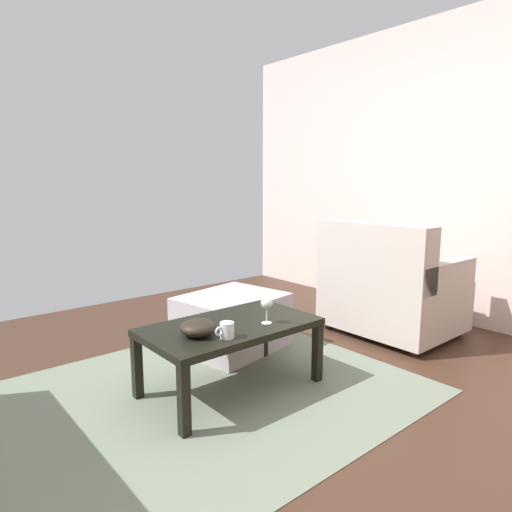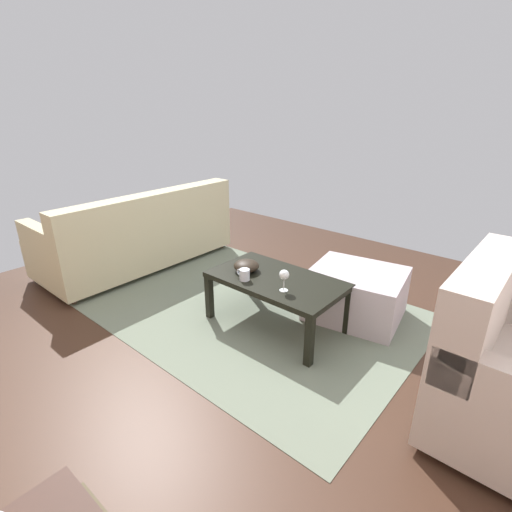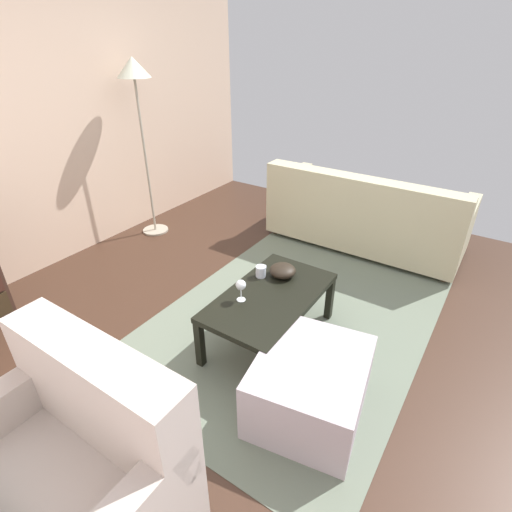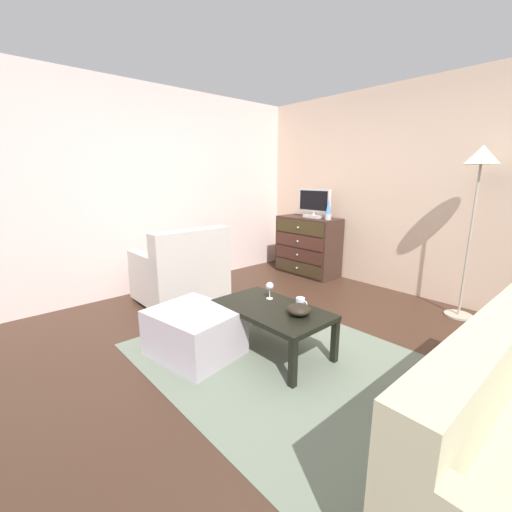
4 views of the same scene
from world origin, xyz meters
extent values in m
cube|color=#3C261B|center=(0.00, 0.00, -0.03)|extent=(5.30, 4.97, 0.05)
cube|color=beige|center=(-2.41, 0.00, 1.30)|extent=(0.12, 4.97, 2.60)
cube|color=slate|center=(0.20, -0.20, 0.00)|extent=(2.60, 1.90, 0.01)
cube|color=black|center=(-0.55, 0.10, 0.18)|extent=(0.05, 0.05, 0.36)
cube|color=black|center=(0.39, 0.10, 0.18)|extent=(0.05, 0.05, 0.36)
cube|color=black|center=(-0.55, -0.41, 0.18)|extent=(0.05, 0.05, 0.36)
cube|color=black|center=(0.39, -0.41, 0.18)|extent=(0.05, 0.05, 0.36)
cube|color=black|center=(-0.08, -0.16, 0.38)|extent=(1.00, 0.57, 0.04)
cylinder|color=silver|center=(-0.25, -0.03, 0.40)|extent=(0.06, 0.06, 0.00)
cylinder|color=silver|center=(-0.25, -0.03, 0.45)|extent=(0.01, 0.01, 0.09)
sphere|color=silver|center=(-0.25, -0.03, 0.52)|extent=(0.07, 0.07, 0.07)
cylinder|color=silver|center=(0.08, 0.02, 0.45)|extent=(0.08, 0.08, 0.08)
torus|color=silver|center=(0.13, 0.02, 0.45)|extent=(0.05, 0.01, 0.05)
ellipsoid|color=black|center=(0.17, -0.11, 0.45)|extent=(0.20, 0.20, 0.09)
cylinder|color=#332319|center=(-2.02, 0.27, 0.03)|extent=(0.05, 0.05, 0.05)
cylinder|color=#332319|center=(-2.02, -0.52, 0.03)|extent=(0.05, 0.05, 0.05)
cylinder|color=#332319|center=(-1.38, 0.27, 0.03)|extent=(0.05, 0.05, 0.05)
cylinder|color=#332319|center=(-1.38, -0.52, 0.03)|extent=(0.05, 0.05, 0.05)
cube|color=#BAB0A8|center=(-1.70, -0.13, 0.24)|extent=(0.80, 0.94, 0.39)
cube|color=#BAB0A8|center=(-1.40, -0.13, 0.67)|extent=(0.20, 0.94, 0.47)
cube|color=#BAB0A8|center=(-1.70, 0.29, 0.54)|extent=(0.76, 0.12, 0.20)
cube|color=#BAB0A8|center=(-1.70, -0.54, 0.54)|extent=(0.76, 0.12, 0.20)
cylinder|color=gray|center=(-1.95, -0.05, 0.52)|extent=(0.16, 0.40, 0.16)
cube|color=#B0A5AE|center=(-0.48, -0.68, 0.20)|extent=(0.79, 0.71, 0.40)
camera|label=1|loc=(1.40, 1.83, 1.22)|focal=31.23mm
camera|label=2|loc=(-1.64, 1.91, 1.63)|focal=26.89mm
camera|label=3|loc=(-1.99, -1.30, 1.98)|focal=27.63mm
camera|label=4|loc=(1.81, -2.04, 1.48)|focal=23.46mm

